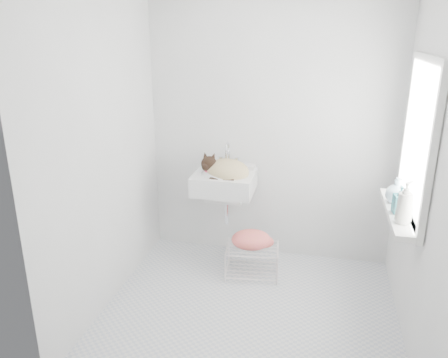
% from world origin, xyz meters
% --- Properties ---
extents(floor, '(2.20, 2.00, 0.02)m').
position_xyz_m(floor, '(0.00, 0.00, 0.00)').
color(floor, silver).
rests_on(floor, ground).
extents(back_wall, '(2.20, 0.02, 2.50)m').
position_xyz_m(back_wall, '(0.00, 1.00, 1.25)').
color(back_wall, white).
rests_on(back_wall, ground).
extents(right_wall, '(0.02, 2.00, 2.50)m').
position_xyz_m(right_wall, '(1.10, 0.00, 1.25)').
color(right_wall, white).
rests_on(right_wall, ground).
extents(left_wall, '(0.02, 2.00, 2.50)m').
position_xyz_m(left_wall, '(-1.10, 0.00, 1.25)').
color(left_wall, white).
rests_on(left_wall, ground).
extents(window_glass, '(0.01, 0.80, 1.00)m').
position_xyz_m(window_glass, '(1.09, 0.20, 1.35)').
color(window_glass, white).
rests_on(window_glass, right_wall).
extents(window_frame, '(0.04, 0.90, 1.10)m').
position_xyz_m(window_frame, '(1.07, 0.20, 1.35)').
color(window_frame, white).
rests_on(window_frame, right_wall).
extents(windowsill, '(0.16, 0.88, 0.04)m').
position_xyz_m(windowsill, '(1.01, 0.20, 0.83)').
color(windowsill, white).
rests_on(windowsill, right_wall).
extents(sink, '(0.52, 0.46, 0.21)m').
position_xyz_m(sink, '(-0.36, 0.74, 0.85)').
color(sink, white).
rests_on(sink, back_wall).
extents(faucet, '(0.19, 0.13, 0.19)m').
position_xyz_m(faucet, '(-0.36, 0.92, 0.99)').
color(faucet, silver).
rests_on(faucet, sink).
extents(cat, '(0.45, 0.39, 0.25)m').
position_xyz_m(cat, '(-0.35, 0.72, 0.89)').
color(cat, tan).
rests_on(cat, sink).
extents(wire_rack, '(0.47, 0.35, 0.26)m').
position_xyz_m(wire_rack, '(-0.07, 0.54, 0.15)').
color(wire_rack, silver).
rests_on(wire_rack, floor).
extents(towel, '(0.39, 0.31, 0.14)m').
position_xyz_m(towel, '(-0.08, 0.54, 0.29)').
color(towel, gold).
rests_on(towel, wire_rack).
extents(bottle_a, '(0.13, 0.13, 0.24)m').
position_xyz_m(bottle_a, '(1.00, -0.02, 0.85)').
color(bottle_a, silver).
rests_on(bottle_a, windowsill).
extents(bottle_b, '(0.10, 0.10, 0.20)m').
position_xyz_m(bottle_b, '(1.00, 0.14, 0.85)').
color(bottle_b, '#26707B').
rests_on(bottle_b, windowsill).
extents(bottle_c, '(0.21, 0.21, 0.19)m').
position_xyz_m(bottle_c, '(1.00, 0.34, 0.85)').
color(bottle_c, '#CBE6F9').
rests_on(bottle_c, windowsill).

